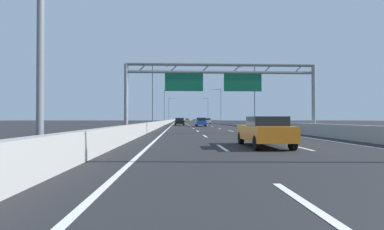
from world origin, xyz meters
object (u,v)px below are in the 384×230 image
at_px(sign_gantry, 219,80).
at_px(orange_car, 264,131).
at_px(streetlamp_left_far, 165,104).
at_px(streetlamp_left_distant, 169,108).
at_px(blue_car, 201,122).
at_px(yellow_car, 187,120).
at_px(streetlamp_right_far, 220,104).
at_px(streetlamp_right_mid, 253,92).
at_px(white_car, 207,121).
at_px(streetlamp_right_distant, 207,108).
at_px(streetlamp_left_mid, 154,92).
at_px(black_car, 180,122).

distance_m(sign_gantry, orange_car, 13.15).
relative_size(sign_gantry, streetlamp_left_far, 1.82).
distance_m(streetlamp_left_distant, blue_car, 65.32).
xyz_separation_m(yellow_car, blue_car, (0.19, -79.37, 0.04)).
bearing_deg(streetlamp_right_far, sign_gantry, -98.07).
distance_m(streetlamp_right_mid, orange_car, 31.66).
xyz_separation_m(blue_car, orange_car, (0.24, -37.28, -0.02)).
distance_m(streetlamp_left_distant, white_car, 40.13).
bearing_deg(blue_car, streetlamp_right_far, 75.55).
relative_size(streetlamp_left_far, yellow_car, 2.28).
relative_size(sign_gantry, white_car, 3.73).
xyz_separation_m(streetlamp_right_mid, streetlamp_right_distant, (0.00, 71.54, 0.00)).
xyz_separation_m(streetlamp_left_far, streetlamp_right_distant, (14.93, 35.77, 0.00)).
distance_m(streetlamp_right_distant, yellow_car, 17.17).
xyz_separation_m(streetlamp_left_distant, orange_car, (7.71, -102.01, -4.66)).
relative_size(streetlamp_left_mid, blue_car, 2.22).
relative_size(yellow_car, orange_car, 0.97).
distance_m(streetlamp_left_distant, yellow_car, 17.01).
bearing_deg(streetlamp_left_far, blue_car, -75.54).
bearing_deg(streetlamp_left_distant, streetlamp_right_mid, -78.21).
distance_m(streetlamp_left_mid, streetlamp_right_far, 38.76).
distance_m(sign_gantry, streetlamp_left_distant, 89.82).
bearing_deg(blue_car, black_car, 117.98).
bearing_deg(white_car, blue_car, -97.81).
relative_size(sign_gantry, black_car, 3.90).
xyz_separation_m(streetlamp_left_far, white_car, (11.10, -2.52, -4.65)).
bearing_deg(sign_gantry, orange_car, -88.16).
relative_size(sign_gantry, yellow_car, 4.14).
height_order(streetlamp_right_far, streetlamp_left_distant, same).
relative_size(streetlamp_right_far, blue_car, 2.22).
relative_size(streetlamp_left_far, streetlamp_left_distant, 1.00).
bearing_deg(white_car, streetlamp_right_distant, 84.28).
bearing_deg(sign_gantry, streetlamp_left_mid, 112.12).
height_order(yellow_car, white_car, white_car).
xyz_separation_m(streetlamp_left_distant, yellow_car, (7.28, 14.64, -4.67)).
xyz_separation_m(streetlamp_right_far, streetlamp_right_distant, (0.00, 35.77, 0.00)).
relative_size(streetlamp_right_mid, blue_car, 2.22).
xyz_separation_m(orange_car, black_car, (-3.89, 44.15, 0.02)).
xyz_separation_m(streetlamp_left_mid, streetlamp_left_far, (0.00, 35.77, 0.00)).
bearing_deg(black_car, streetlamp_right_far, 63.29).
distance_m(streetlamp_right_far, white_car, 6.53).
bearing_deg(orange_car, streetlamp_right_far, 83.78).
bearing_deg(streetlamp_right_mid, orange_car, -103.33).
height_order(streetlamp_right_mid, yellow_car, streetlamp_right_mid).
bearing_deg(blue_car, yellow_car, 90.14).
height_order(streetlamp_left_mid, black_car, streetlamp_left_mid).
relative_size(streetlamp_right_distant, white_car, 2.05).
height_order(streetlamp_left_distant, blue_car, streetlamp_left_distant).
bearing_deg(streetlamp_right_distant, streetlamp_left_mid, -101.79).
distance_m(streetlamp_right_mid, white_car, 33.79).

